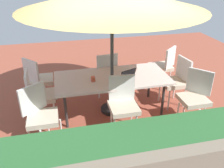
% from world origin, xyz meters
% --- Properties ---
extents(ground_plane, '(10.00, 10.00, 0.02)m').
position_xyz_m(ground_plane, '(0.00, 0.00, -0.01)').
color(ground_plane, '#9E4C38').
extents(dining_table, '(2.10, 1.01, 0.73)m').
position_xyz_m(dining_table, '(0.00, 0.00, 0.68)').
color(dining_table, silver).
rests_on(dining_table, ground_plane).
extents(chair_south, '(0.47, 0.48, 0.98)m').
position_xyz_m(chair_south, '(-0.01, -0.67, 0.55)').
color(chair_south, beige).
rests_on(chair_south, ground_plane).
extents(chair_southeast, '(0.59, 0.58, 0.98)m').
position_xyz_m(chair_southeast, '(1.36, -0.66, 0.55)').
color(chair_southeast, beige).
rests_on(chair_southeast, ground_plane).
extents(chair_southwest, '(0.58, 0.59, 0.98)m').
position_xyz_m(chair_southwest, '(-1.37, -0.74, 0.55)').
color(chair_southwest, beige).
rests_on(chair_southwest, ground_plane).
extents(chair_northeast, '(0.58, 0.58, 0.98)m').
position_xyz_m(chair_northeast, '(1.29, 0.66, 0.55)').
color(chair_northeast, beige).
rests_on(chair_northeast, ground_plane).
extents(chair_north, '(0.47, 0.48, 0.98)m').
position_xyz_m(chair_north, '(-0.04, 0.64, 0.55)').
color(chair_north, beige).
rests_on(chair_north, ground_plane).
extents(chair_east, '(0.47, 0.46, 0.98)m').
position_xyz_m(chair_east, '(1.35, 0.01, 0.55)').
color(chair_east, beige).
rests_on(chair_east, ground_plane).
extents(chair_northwest, '(0.59, 0.59, 0.98)m').
position_xyz_m(chair_northwest, '(-1.33, 0.69, 0.55)').
color(chair_northwest, beige).
rests_on(chair_northwest, ground_plane).
extents(chair_west, '(0.49, 0.48, 0.98)m').
position_xyz_m(chair_west, '(-1.30, 0.03, 0.55)').
color(chair_west, beige).
rests_on(chair_west, ground_plane).
extents(laptop, '(0.39, 0.35, 0.21)m').
position_xyz_m(laptop, '(-0.22, 0.14, 0.78)').
color(laptop, '#B7B7BC').
rests_on(laptop, dining_table).
extents(cup, '(0.08, 0.08, 0.09)m').
position_xyz_m(cup, '(0.37, 0.09, 0.77)').
color(cup, '#CC4C33').
rests_on(cup, dining_table).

